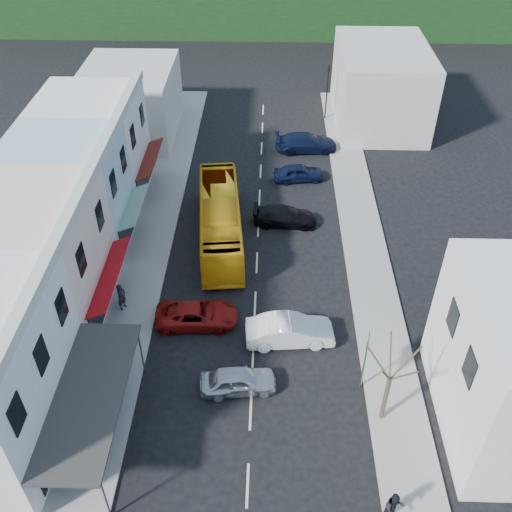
{
  "coord_description": "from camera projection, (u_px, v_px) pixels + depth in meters",
  "views": [
    {
      "loc": [
        0.76,
        -21.61,
        24.69
      ],
      "look_at": [
        0.0,
        6.0,
        2.2
      ],
      "focal_mm": 40.0,
      "sensor_mm": 36.0,
      "label": 1
    }
  ],
  "objects": [
    {
      "name": "bus",
      "position": [
        220.0,
        220.0,
        39.69
      ],
      "size": [
        3.71,
        11.8,
        3.1
      ],
      "primitive_type": "imported",
      "rotation": [
        0.0,
        0.0,
        0.11
      ],
      "color": "#FCB214",
      "rests_on": "ground"
    },
    {
      "name": "sidewalk_left",
      "position": [
        152.0,
        242.0,
        40.22
      ],
      "size": [
        3.0,
        52.0,
        0.15
      ],
      "primitive_type": "cube",
      "color": "gray",
      "rests_on": "ground"
    },
    {
      "name": "car_red",
      "position": [
        197.0,
        314.0,
        33.74
      ],
      "size": [
        4.7,
        2.15,
        1.4
      ],
      "primitive_type": "imported",
      "rotation": [
        0.0,
        0.0,
        1.62
      ],
      "color": "maroon",
      "rests_on": "ground"
    },
    {
      "name": "direction_sign",
      "position": [
        364.0,
        365.0,
        29.34
      ],
      "size": [
        0.92,
        1.69,
        3.58
      ],
      "primitive_type": null,
      "rotation": [
        0.0,
        0.0,
        -0.24
      ],
      "color": "#085223",
      "rests_on": "ground"
    },
    {
      "name": "pedestrian_right",
      "position": [
        394.0,
        509.0,
        24.27
      ],
      "size": [
        0.79,
        0.62,
        1.7
      ],
      "primitive_type": "imported",
      "rotation": [
        0.0,
        0.0,
        0.28
      ],
      "color": "black",
      "rests_on": "sidewalk_right"
    },
    {
      "name": "distant_block_right",
      "position": [
        381.0,
        85.0,
        53.16
      ],
      "size": [
        8.0,
        12.0,
        7.0
      ],
      "primitive_type": "cube",
      "color": "#B7B2A8",
      "rests_on": "ground"
    },
    {
      "name": "car_navy_mid",
      "position": [
        299.0,
        173.0,
        46.33
      ],
      "size": [
        4.6,
        2.38,
        1.4
      ],
      "primitive_type": "imported",
      "rotation": [
        0.0,
        0.0,
        1.71
      ],
      "color": "black",
      "rests_on": "ground"
    },
    {
      "name": "ground",
      "position": [
        253.0,
        353.0,
        32.36
      ],
      "size": [
        120.0,
        120.0,
        0.0
      ],
      "primitive_type": "plane",
      "color": "black",
      "rests_on": "ground"
    },
    {
      "name": "traffic_signal",
      "position": [
        327.0,
        93.0,
        53.81
      ],
      "size": [
        1.24,
        1.43,
        5.37
      ],
      "primitive_type": null,
      "rotation": [
        0.0,
        0.0,
        3.5
      ],
      "color": "black",
      "rests_on": "ground"
    },
    {
      "name": "car_white",
      "position": [
        290.0,
        333.0,
        32.61
      ],
      "size": [
        4.54,
        2.19,
        1.4
      ],
      "primitive_type": "imported",
      "rotation": [
        0.0,
        0.0,
        1.66
      ],
      "color": "silver",
      "rests_on": "ground"
    },
    {
      "name": "street_tree",
      "position": [
        390.0,
        379.0,
        26.98
      ],
      "size": [
        2.17,
        2.17,
        6.23
      ],
      "primitive_type": null,
      "rotation": [
        0.0,
        0.0,
        0.06
      ],
      "color": "#3B2D21",
      "rests_on": "ground"
    },
    {
      "name": "sidewalk_right",
      "position": [
        364.0,
        245.0,
        39.9
      ],
      "size": [
        3.0,
        52.0,
        0.15
      ],
      "primitive_type": "cube",
      "color": "gray",
      "rests_on": "ground"
    },
    {
      "name": "shopfront_row",
      "position": [
        46.0,
        240.0,
        33.98
      ],
      "size": [
        8.25,
        30.0,
        8.0
      ],
      "color": "silver",
      "rests_on": "ground"
    },
    {
      "name": "car_black_near",
      "position": [
        285.0,
        216.0,
        41.6
      ],
      "size": [
        4.58,
        2.06,
        1.4
      ],
      "primitive_type": "imported",
      "rotation": [
        0.0,
        0.0,
        1.52
      ],
      "color": "black",
      "rests_on": "ground"
    },
    {
      "name": "distant_block_left",
      "position": [
        130.0,
        101.0,
        51.65
      ],
      "size": [
        8.0,
        10.0,
        6.0
      ],
      "primitive_type": "cube",
      "color": "#B7B2A8",
      "rests_on": "ground"
    },
    {
      "name": "car_navy_far",
      "position": [
        306.0,
        143.0,
        50.2
      ],
      "size": [
        4.65,
        2.23,
        1.4
      ],
      "primitive_type": "imported",
      "rotation": [
        0.0,
        0.0,
        1.66
      ],
      "color": "black",
      "rests_on": "ground"
    },
    {
      "name": "car_silver",
      "position": [
        238.0,
        380.0,
        29.96
      ],
      "size": [
        4.59,
        2.35,
        1.4
      ],
      "primitive_type": "imported",
      "rotation": [
        0.0,
        0.0,
        1.7
      ],
      "color": "silver",
      "rests_on": "ground"
    },
    {
      "name": "pedestrian_left",
      "position": [
        122.0,
        297.0,
        34.44
      ],
      "size": [
        0.62,
        0.71,
        1.7
      ],
      "primitive_type": "imported",
      "rotation": [
        0.0,
        0.0,
        1.14
      ],
      "color": "black",
      "rests_on": "sidewalk_left"
    }
  ]
}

